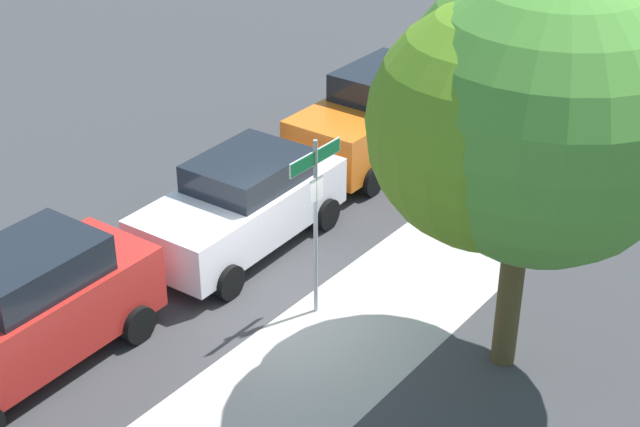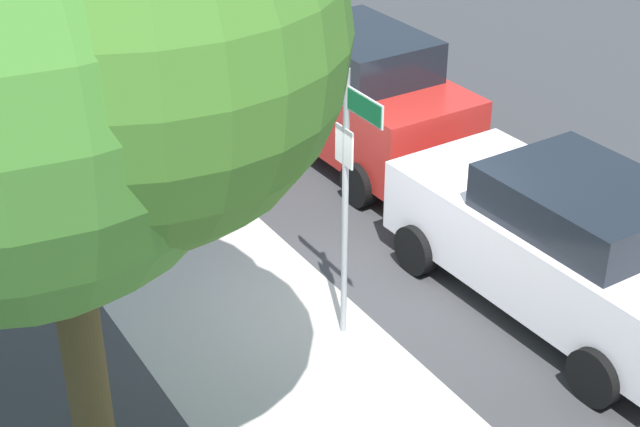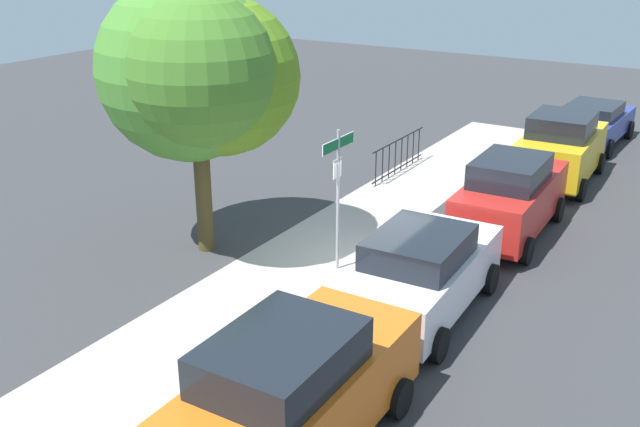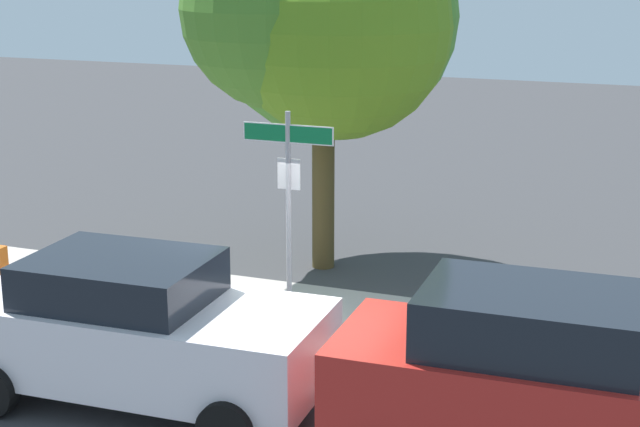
# 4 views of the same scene
# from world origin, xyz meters

# --- Properties ---
(ground_plane) EXTENTS (60.00, 60.00, 0.00)m
(ground_plane) POSITION_xyz_m (0.00, 0.00, 0.00)
(ground_plane) COLOR #38383A
(sidewalk_strip) EXTENTS (24.00, 2.60, 0.00)m
(sidewalk_strip) POSITION_xyz_m (2.00, 1.30, 0.00)
(sidewalk_strip) COLOR #AFA69F
(sidewalk_strip) RESTS_ON ground_plane
(street_sign) EXTENTS (1.29, 0.07, 3.19)m
(street_sign) POSITION_xyz_m (-0.34, 0.40, 2.20)
(street_sign) COLOR #9EA0A5
(street_sign) RESTS_ON ground_plane
(shade_tree) EXTENTS (4.27, 4.47, 6.24)m
(shade_tree) POSITION_xyz_m (-1.02, 3.49, 4.15)
(shade_tree) COLOR #4A3E20
(shade_tree) RESTS_ON ground_plane
(car_white) EXTENTS (4.43, 2.18, 1.77)m
(car_white) POSITION_xyz_m (-1.25, -2.02, 0.90)
(car_white) COLOR white
(car_white) RESTS_ON ground_plane
(car_red) EXTENTS (4.46, 2.04, 2.03)m
(car_red) POSITION_xyz_m (3.55, -2.21, 1.01)
(car_red) COLOR red
(car_red) RESTS_ON ground_plane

